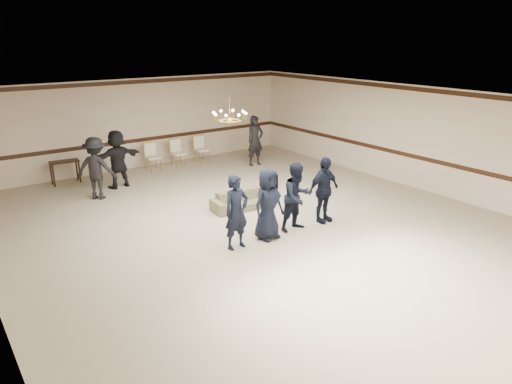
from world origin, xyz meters
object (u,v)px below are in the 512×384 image
boy_b (268,204)px  boy_a (236,212)px  banquet_chair_left (153,157)px  adult_right (255,141)px  banquet_chair_mid (178,153)px  banquet_chair_right (202,149)px  settee (242,200)px  boy_c (297,197)px  console_table (65,172)px  chandelier (230,108)px  adult_left (96,168)px  adult_mid (117,159)px  boy_d (324,190)px

boy_b → boy_a: bearing=173.3°
boy_a → banquet_chair_left: (1.21, 7.18, -0.38)m
adult_right → banquet_chair_mid: size_ratio=1.92×
boy_b → banquet_chair_right: 7.55m
settee → adult_right: (3.05, 3.54, 0.68)m
boy_c → console_table: size_ratio=1.89×
banquet_chair_mid → chandelier: bearing=-101.1°
adult_left → adult_right: bearing=-135.3°
boy_c → adult_right: size_ratio=0.93×
console_table → adult_mid: bearing=-43.8°
chandelier → boy_c: (0.70, -1.91, -2.01)m
boy_d → adult_right: size_ratio=0.93×
boy_a → adult_mid: bearing=92.2°
chandelier → adult_right: size_ratio=0.51×
boy_b → boy_d: same height
adult_left → console_table: 2.21m
adult_left → banquet_chair_mid: size_ratio=1.92×
boy_b → adult_mid: size_ratio=0.93×
adult_mid → console_table: (-1.28, 1.40, -0.54)m
boy_b → console_table: (-2.69, 7.38, -0.48)m
boy_d → adult_mid: (-3.22, 5.98, 0.06)m
boy_b → banquet_chair_left: bearing=80.8°
boy_a → banquet_chair_right: bearing=63.2°
boy_c → adult_mid: 6.41m
adult_right → banquet_chair_mid: adult_right is taller
adult_left → banquet_chair_left: (2.62, 1.90, -0.44)m
boy_c → adult_mid: bearing=109.8°
boy_c → banquet_chair_right: 7.33m
chandelier → banquet_chair_right: size_ratio=0.97×
adult_left → adult_mid: size_ratio=1.00×
boy_d → adult_mid: size_ratio=0.93×
adult_left → adult_right: (6.00, 0.30, 0.00)m
settee → banquet_chair_right: bearing=77.4°
boy_c → banquet_chair_right: bearing=77.6°
boy_a → settee: bearing=50.3°
boy_b → banquet_chair_left: boy_b is taller
boy_b → banquet_chair_right: boy_b is taller
adult_right → boy_d: bearing=-107.6°
boy_a → adult_mid: size_ratio=0.93×
settee → boy_a: bearing=-121.5°
boy_a → banquet_chair_right: (3.21, 7.18, -0.38)m
banquet_chair_mid → console_table: banquet_chair_mid is taller
chandelier → adult_right: 5.42m
boy_d → banquet_chair_right: 7.21m
banquet_chair_left → banquet_chair_right: (2.00, 0.00, 0.00)m
boy_c → banquet_chair_left: boy_c is taller
boy_d → banquet_chair_mid: bearing=91.8°
boy_a → settee: (1.53, 2.04, -0.61)m
chandelier → banquet_chair_right: chandelier is taller
boy_a → banquet_chair_left: size_ratio=1.79×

